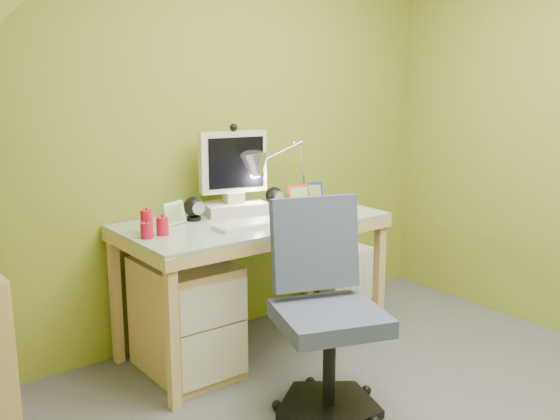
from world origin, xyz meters
TOP-DOWN VIEW (x-y plane):
  - wall_back at (0.00, 1.60)m, footprint 3.20×0.01m
  - wall_left at (-1.60, 0.00)m, footprint 0.01×3.20m
  - desk at (-0.02, 1.23)m, footprint 1.43×0.72m
  - monitor at (-0.02, 1.41)m, footprint 0.44×0.32m
  - speaker_left at (-0.29, 1.39)m, footprint 0.12×0.12m
  - speaker_right at (0.25, 1.39)m, footprint 0.11×0.11m
  - keyboard at (-0.10, 1.09)m, footprint 0.45×0.15m
  - mousepad at (0.36, 1.09)m, footprint 0.27×0.22m
  - mouse at (0.36, 1.09)m, footprint 0.11×0.07m
  - amber_tumbler at (0.16, 1.15)m, footprint 0.08×0.08m
  - candle_cluster at (-0.62, 1.24)m, footprint 0.16×0.14m
  - photo_frame_red at (0.40, 1.35)m, footprint 0.15×0.04m
  - photo_frame_blue at (0.54, 1.39)m, footprint 0.13×0.06m
  - photo_frame_green at (-0.42, 1.37)m, footprint 0.14×0.06m
  - desk_lamp at (0.43, 1.41)m, footprint 0.54×0.30m
  - task_chair at (-0.12, 0.46)m, footprint 0.67×0.67m
  - radiator at (0.92, 1.46)m, footprint 0.37×0.16m

SIDE VIEW (x-z plane):
  - radiator at x=0.92m, z-range 0.00..0.37m
  - desk at x=-0.02m, z-range 0.00..0.76m
  - task_chair at x=-0.12m, z-range 0.00..0.95m
  - mousepad at x=0.36m, z-range 0.76..0.77m
  - keyboard at x=-0.10m, z-range 0.76..0.79m
  - mouse at x=0.36m, z-range 0.76..0.80m
  - amber_tumbler at x=0.16m, z-range 0.76..0.86m
  - photo_frame_blue at x=0.54m, z-range 0.76..0.88m
  - candle_cluster at x=-0.62m, z-range 0.76..0.88m
  - photo_frame_green at x=-0.42m, z-range 0.76..0.88m
  - speaker_right at x=0.25m, z-range 0.76..0.89m
  - photo_frame_red at x=0.40m, z-range 0.76..0.89m
  - speaker_left at x=-0.29m, z-range 0.76..0.89m
  - monitor at x=-0.02m, z-range 0.76..1.31m
  - desk_lamp at x=0.43m, z-range 0.76..1.31m
  - wall_back at x=0.00m, z-range 0.00..2.40m
  - wall_left at x=-1.60m, z-range 0.00..2.40m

